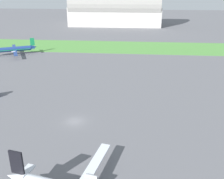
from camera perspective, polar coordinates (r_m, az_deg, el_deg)
ground_plane at (r=61.70m, az=-8.12°, el=-6.90°), size 600.00×600.00×0.00m
grass_taxiway_strip at (r=135.62m, az=-0.55°, el=9.33°), size 360.00×28.00×0.08m
airplane_taxiing_turboprop at (r=127.30m, az=-20.53°, el=8.28°), size 18.71×21.52×7.00m
hangar_distant at (r=209.79m, az=0.70°, el=17.52°), size 69.47×27.96×30.68m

